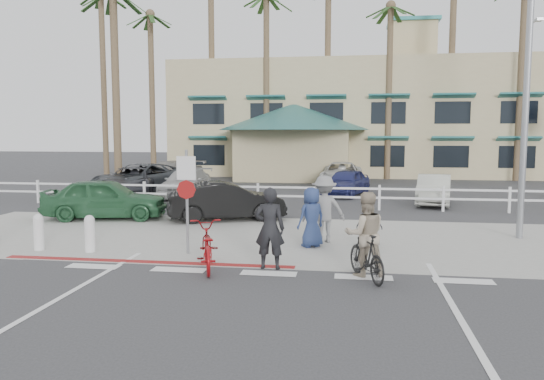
% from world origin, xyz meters
% --- Properties ---
extents(ground, '(140.00, 140.00, 0.00)m').
position_xyz_m(ground, '(0.00, 0.00, 0.00)').
color(ground, '#333335').
extents(bike_path, '(12.00, 16.00, 0.01)m').
position_xyz_m(bike_path, '(0.00, -2.00, 0.00)').
color(bike_path, '#333335').
rests_on(bike_path, ground).
extents(sidewalk_plaza, '(22.00, 7.00, 0.01)m').
position_xyz_m(sidewalk_plaza, '(0.00, 4.50, 0.01)').
color(sidewalk_plaza, gray).
rests_on(sidewalk_plaza, ground).
extents(cross_street, '(40.00, 5.00, 0.01)m').
position_xyz_m(cross_street, '(0.00, 8.50, 0.00)').
color(cross_street, '#333335').
rests_on(cross_street, ground).
extents(parking_lot, '(50.00, 16.00, 0.01)m').
position_xyz_m(parking_lot, '(0.00, 18.00, 0.00)').
color(parking_lot, '#333335').
rests_on(parking_lot, ground).
extents(curb_red, '(7.00, 0.25, 0.02)m').
position_xyz_m(curb_red, '(-3.00, 1.20, 0.01)').
color(curb_red, maroon).
rests_on(curb_red, ground).
extents(rail_fence, '(29.40, 0.16, 1.00)m').
position_xyz_m(rail_fence, '(0.50, 10.50, 0.50)').
color(rail_fence, silver).
rests_on(rail_fence, ground).
extents(building, '(28.00, 16.00, 11.30)m').
position_xyz_m(building, '(2.00, 31.00, 5.65)').
color(building, '#C6B687').
rests_on(building, ground).
extents(sign_post, '(0.50, 0.10, 2.90)m').
position_xyz_m(sign_post, '(-2.30, 2.20, 1.45)').
color(sign_post, gray).
rests_on(sign_post, ground).
extents(bollard_0, '(0.26, 0.26, 0.95)m').
position_xyz_m(bollard_0, '(-4.80, 2.00, 0.47)').
color(bollard_0, silver).
rests_on(bollard_0, ground).
extents(bollard_1, '(0.26, 0.26, 0.95)m').
position_xyz_m(bollard_1, '(-6.20, 2.00, 0.47)').
color(bollard_1, silver).
rests_on(bollard_1, ground).
extents(streetlight_0, '(0.60, 2.00, 9.00)m').
position_xyz_m(streetlight_0, '(6.50, 5.50, 4.50)').
color(streetlight_0, gray).
rests_on(streetlight_0, ground).
extents(streetlight_1, '(0.60, 2.00, 9.50)m').
position_xyz_m(streetlight_1, '(12.00, 24.00, 4.75)').
color(streetlight_1, gray).
rests_on(streetlight_1, ground).
extents(palm_0, '(4.00, 4.00, 15.00)m').
position_xyz_m(palm_0, '(-16.00, 26.00, 7.50)').
color(palm_0, '#1D3D17').
rests_on(palm_0, ground).
extents(palm_1, '(4.00, 4.00, 13.00)m').
position_xyz_m(palm_1, '(-12.00, 25.00, 6.50)').
color(palm_1, '#1D3D17').
rests_on(palm_1, ground).
extents(palm_2, '(4.00, 4.00, 16.00)m').
position_xyz_m(palm_2, '(-8.00, 26.00, 8.00)').
color(palm_2, '#1D3D17').
rests_on(palm_2, ground).
extents(palm_3, '(4.00, 4.00, 14.00)m').
position_xyz_m(palm_3, '(-4.00, 25.00, 7.00)').
color(palm_3, '#1D3D17').
rests_on(palm_3, ground).
extents(palm_4, '(4.00, 4.00, 15.00)m').
position_xyz_m(palm_4, '(0.00, 26.00, 7.50)').
color(palm_4, '#1D3D17').
rests_on(palm_4, ground).
extents(palm_5, '(4.00, 4.00, 13.00)m').
position_xyz_m(palm_5, '(4.00, 25.00, 6.50)').
color(palm_5, '#1D3D17').
rests_on(palm_5, ground).
extents(palm_6, '(4.00, 4.00, 17.00)m').
position_xyz_m(palm_6, '(8.00, 26.00, 8.50)').
color(palm_6, '#1D3D17').
rests_on(palm_6, ground).
extents(palm_7, '(4.00, 4.00, 14.00)m').
position_xyz_m(palm_7, '(12.00, 25.00, 7.00)').
color(palm_7, '#1D3D17').
rests_on(palm_7, ground).
extents(palm_10, '(4.00, 4.00, 12.00)m').
position_xyz_m(palm_10, '(-10.00, 15.00, 6.00)').
color(palm_10, '#1D3D17').
rests_on(palm_10, ground).
extents(bike_red, '(1.25, 2.09, 1.04)m').
position_xyz_m(bike_red, '(-1.42, 0.79, 0.52)').
color(bike_red, maroon).
rests_on(bike_red, ground).
extents(rider_red, '(0.67, 0.44, 1.83)m').
position_xyz_m(rider_red, '(-0.05, 1.03, 0.91)').
color(rider_red, black).
rests_on(rider_red, ground).
extents(bike_black, '(1.07, 1.68, 0.98)m').
position_xyz_m(bike_black, '(2.05, 0.48, 0.49)').
color(bike_black, black).
rests_on(bike_black, ground).
extents(rider_black, '(0.99, 0.84, 1.79)m').
position_xyz_m(rider_black, '(2.02, 0.76, 0.89)').
color(rider_black, tan).
rests_on(rider_black, ground).
extents(pedestrian_a, '(1.35, 1.02, 1.85)m').
position_xyz_m(pedestrian_a, '(0.99, 4.08, 0.93)').
color(pedestrian_a, gray).
rests_on(pedestrian_a, ground).
extents(pedestrian_child, '(0.72, 0.43, 1.15)m').
position_xyz_m(pedestrian_child, '(2.20, 3.38, 0.58)').
color(pedestrian_child, '#2C2C31').
rests_on(pedestrian_child, ground).
extents(pedestrian_b, '(0.93, 0.88, 1.60)m').
position_xyz_m(pedestrian_b, '(0.70, 3.44, 0.80)').
color(pedestrian_b, navy).
rests_on(pedestrian_b, ground).
extents(car_white_sedan, '(4.27, 2.79, 1.33)m').
position_xyz_m(car_white_sedan, '(-2.56, 7.37, 0.66)').
color(car_white_sedan, black).
rests_on(car_white_sedan, ground).
extents(car_red_compact, '(4.48, 2.49, 1.44)m').
position_xyz_m(car_red_compact, '(-6.81, 7.00, 0.72)').
color(car_red_compact, '#285B37').
rests_on(car_red_compact, ground).
extents(lot_car_0, '(3.08, 5.29, 1.38)m').
position_xyz_m(lot_car_0, '(-8.64, 13.57, 0.69)').
color(lot_car_0, '#2B2C32').
rests_on(lot_car_0, ground).
extents(lot_car_1, '(1.88, 4.43, 1.27)m').
position_xyz_m(lot_car_1, '(-6.06, 13.79, 0.64)').
color(lot_car_1, '#A7A7A7').
rests_on(lot_car_1, ground).
extents(lot_car_2, '(2.59, 4.06, 1.29)m').
position_xyz_m(lot_car_2, '(1.47, 15.25, 0.64)').
color(lot_car_2, navy).
rests_on(lot_car_2, ground).
extents(lot_car_3, '(1.95, 3.96, 1.25)m').
position_xyz_m(lot_car_3, '(5.16, 12.65, 0.62)').
color(lot_car_3, beige).
rests_on(lot_car_3, ground).
extents(lot_car_4, '(3.51, 5.40, 1.45)m').
position_xyz_m(lot_car_4, '(-8.35, 17.76, 0.73)').
color(lot_car_4, gray).
rests_on(lot_car_4, ground).
extents(lot_car_5, '(2.32, 4.94, 1.37)m').
position_xyz_m(lot_car_5, '(1.16, 19.66, 0.68)').
color(lot_car_5, silver).
rests_on(lot_car_5, ground).
extents(lot_car_6, '(4.30, 6.00, 1.52)m').
position_xyz_m(lot_car_6, '(-8.54, 14.27, 0.76)').
color(lot_car_6, '#2E3236').
rests_on(lot_car_6, ground).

